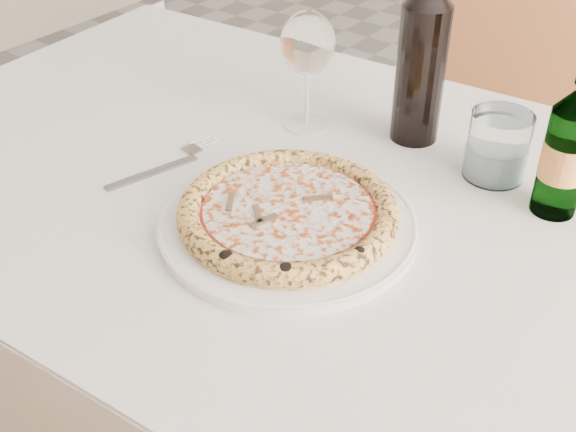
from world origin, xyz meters
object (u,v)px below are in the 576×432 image
(dining_table, at_px, (329,242))
(pizza, at_px, (288,212))
(wine_bottle, at_px, (422,60))
(wine_glass, at_px, (308,46))
(plate, at_px, (288,223))
(tumbler, at_px, (497,150))
(beer_bottle, at_px, (567,151))
(chair_far, at_px, (484,108))

(dining_table, height_order, pizza, pizza)
(dining_table, bearing_deg, wine_bottle, 87.42)
(pizza, height_order, wine_glass, wine_glass)
(plate, distance_m, tumbler, 0.33)
(wine_glass, bearing_deg, tumbler, 7.88)
(wine_bottle, bearing_deg, tumbler, -11.44)
(beer_bottle, bearing_deg, chair_far, 119.09)
(chair_far, relative_size, pizza, 3.23)
(dining_table, bearing_deg, beer_bottle, 30.33)
(dining_table, height_order, chair_far, chair_far)
(beer_bottle, bearing_deg, pizza, -135.91)
(wine_glass, distance_m, wine_bottle, 0.17)
(dining_table, bearing_deg, chair_far, 97.26)
(chair_far, xyz_separation_m, pizza, (0.10, -0.91, 0.25))
(plate, xyz_separation_m, pizza, (-0.00, 0.00, 0.02))
(plate, xyz_separation_m, wine_glass, (-0.15, 0.24, 0.13))
(dining_table, xyz_separation_m, wine_bottle, (0.01, 0.22, 0.22))
(pizza, height_order, wine_bottle, wine_bottle)
(pizza, distance_m, wine_glass, 0.31)
(chair_far, relative_size, tumbler, 9.37)
(dining_table, height_order, plate, plate)
(beer_bottle, height_order, wine_bottle, wine_bottle)
(wine_glass, bearing_deg, plate, -58.73)
(dining_table, height_order, beer_bottle, beer_bottle)
(chair_far, relative_size, plate, 2.72)
(wine_glass, relative_size, beer_bottle, 0.82)
(tumbler, relative_size, beer_bottle, 0.42)
(dining_table, bearing_deg, plate, -90.00)
(chair_far, relative_size, beer_bottle, 3.98)
(dining_table, distance_m, wine_bottle, 0.31)
(chair_far, distance_m, pizza, 0.94)
(plate, bearing_deg, wine_glass, 121.27)
(dining_table, distance_m, beer_bottle, 0.35)
(dining_table, xyz_separation_m, wine_glass, (-0.15, 0.14, 0.22))
(pizza, distance_m, tumbler, 0.33)
(tumbler, height_order, beer_bottle, beer_bottle)
(dining_table, xyz_separation_m, pizza, (-0.00, -0.10, 0.11))
(wine_bottle, bearing_deg, plate, -91.76)
(plate, height_order, tumbler, tumbler)
(wine_glass, bearing_deg, beer_bottle, 1.26)
(dining_table, height_order, wine_bottle, wine_bottle)
(dining_table, distance_m, plate, 0.14)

